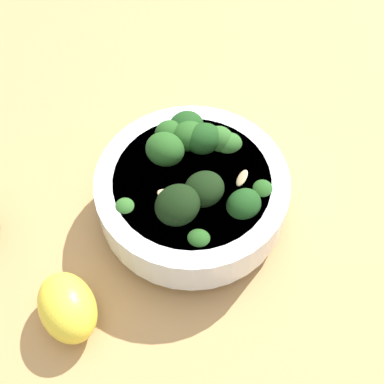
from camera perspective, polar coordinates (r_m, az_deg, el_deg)
name	(u,v)px	position (r cm, az deg, el deg)	size (l,w,h in cm)	color
ground_plane	(202,200)	(57.48, 1.12, -0.91)	(69.87, 69.87, 4.87)	tan
bowl_of_broccoli	(192,188)	(50.28, 0.05, 0.45)	(18.99, 18.99, 9.45)	white
lemon_wedge	(67,307)	(47.90, -13.90, -12.54)	(6.95, 5.03, 4.99)	yellow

